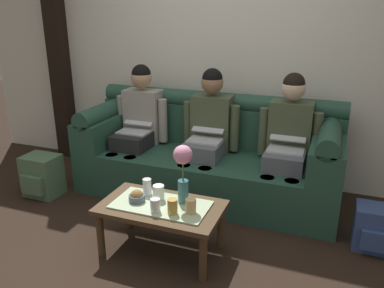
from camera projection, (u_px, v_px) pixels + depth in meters
name	position (u px, v px, depth m)	size (l,w,h in m)	color
ground_plane	(158.00, 256.00, 2.90)	(14.00, 14.00, 0.00)	black
back_wall_patterned	(226.00, 39.00, 3.92)	(6.00, 0.12, 2.90)	silver
timber_pillar	(57.00, 35.00, 4.48)	(0.20, 0.20, 2.90)	black
couch	(208.00, 157.00, 3.81)	(2.47, 0.88, 0.96)	#234738
person_left	(139.00, 121.00, 3.96)	(0.56, 0.67, 1.22)	#232326
person_middle	(208.00, 129.00, 3.71)	(0.56, 0.67, 1.22)	#595B66
person_right	(288.00, 138.00, 3.46)	(0.56, 0.67, 1.22)	#595B66
coffee_table	(161.00, 211.00, 2.86)	(0.90, 0.52, 0.40)	#47331E
flower_vase	(183.00, 165.00, 2.77)	(0.14, 0.14, 0.44)	#336672
snack_bowl	(137.00, 197.00, 2.87)	(0.12, 0.12, 0.10)	#4C5666
cup_near_left	(159.00, 192.00, 2.89)	(0.08, 0.08, 0.11)	white
cup_near_right	(191.00, 206.00, 2.71)	(0.08, 0.08, 0.10)	#DBB77A
cup_far_center	(155.00, 205.00, 2.72)	(0.07, 0.07, 0.10)	silver
cup_far_left	(172.00, 206.00, 2.69)	(0.07, 0.07, 0.11)	gold
cup_far_right	(147.00, 186.00, 2.98)	(0.07, 0.07, 0.12)	silver
backpack_right	(377.00, 229.00, 2.94)	(0.32, 0.28, 0.34)	#33477A
backpack_left	(42.00, 176.00, 3.80)	(0.34, 0.31, 0.40)	#4C6B4C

